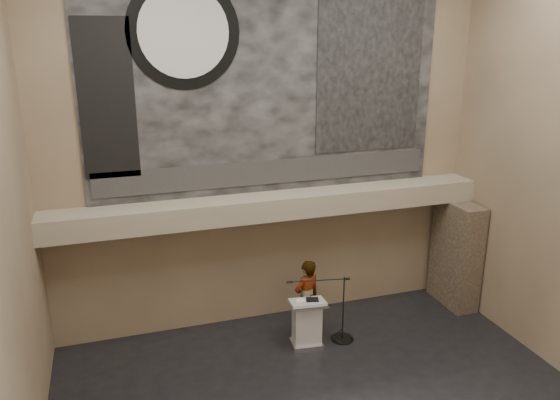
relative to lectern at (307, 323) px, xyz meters
name	(u,v)px	position (x,y,z in m)	size (l,w,h in m)	color
wall_back	(269,145)	(-0.37, 1.59, 3.70)	(10.00, 0.02, 8.50)	#77634B
wall_front	(520,314)	(-0.37, -6.41, 3.70)	(10.00, 0.02, 8.50)	#77634B
soffit	(275,206)	(-0.37, 1.19, 2.40)	(10.00, 0.80, 0.50)	gray
sprinkler_left	(205,225)	(-1.97, 1.14, 2.12)	(0.04, 0.04, 0.06)	#B2893D
sprinkler_right	(352,210)	(1.53, 1.14, 2.12)	(0.04, 0.04, 0.06)	#B2893D
banner	(269,80)	(-0.37, 1.56, 5.15)	(8.00, 0.05, 5.00)	black
banner_text_strip	(270,172)	(-0.37, 1.52, 3.10)	(7.76, 0.02, 0.55)	#2A2A2A
banner_clock_rim	(184,32)	(-2.17, 1.52, 6.15)	(2.30, 2.30, 0.02)	black
banner_clock_face	(184,32)	(-2.17, 1.50, 6.15)	(1.84, 1.84, 0.02)	silver
banner_building_print	(370,73)	(2.03, 1.52, 5.25)	(2.60, 0.02, 3.60)	black
banner_brick_print	(107,100)	(-3.77, 1.52, 4.85)	(1.10, 0.02, 3.20)	black
stone_pier	(456,254)	(4.28, 0.74, 0.80)	(0.60, 1.40, 2.70)	#423528
lectern	(307,323)	(0.00, 0.00, 0.00)	(0.81, 0.62, 1.14)	silver
binder	(312,300)	(0.11, -0.04, 0.56)	(0.27, 0.22, 0.04)	black
papers	(301,301)	(-0.15, 0.00, 0.55)	(0.19, 0.27, 0.01)	white
speaker_person	(307,298)	(0.14, 0.41, 0.37)	(0.67, 0.44, 1.85)	beige
mic_stand	(340,330)	(0.81, -0.03, -0.31)	(1.53, 0.52, 1.55)	black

